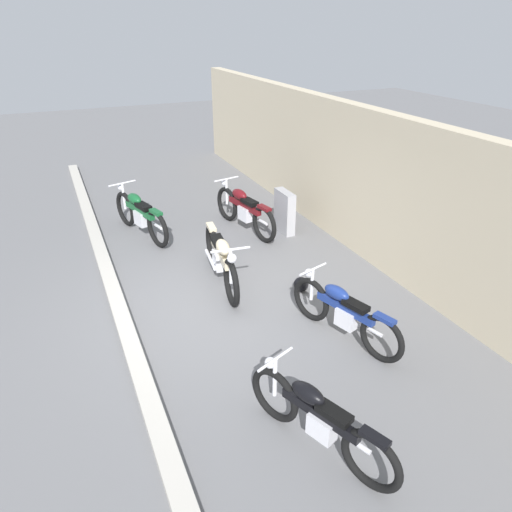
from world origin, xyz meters
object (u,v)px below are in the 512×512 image
Objects in this scene: motorcycle_blue at (344,313)px; motorcycle_maroon at (244,209)px; stone_marker at (285,212)px; helmet at (301,284)px; motorcycle_green at (140,214)px; motorcycle_black at (318,419)px; motorcycle_cream at (221,258)px.

motorcycle_blue is 0.88× the size of motorcycle_maroon.
stone_marker is at bearing -129.65° from motorcycle_maroon.
motorcycle_maroon reaches higher than helmet.
stone_marker is 0.42× the size of motorcycle_green.
motorcycle_black is 5.89m from motorcycle_maroon.
motorcycle_cream reaches higher than helmet.
motorcycle_green is (-4.79, -1.91, 0.05)m from motorcycle_blue.
motorcycle_green reaches higher than motorcycle_blue.
motorcycle_maroon is 2.21m from motorcycle_green.
motorcycle_cream is 2.43m from motorcycle_blue.
helmet is (2.35, -0.88, -0.33)m from stone_marker.
helmet is 1.41m from motorcycle_blue.
stone_marker is at bearing -45.19° from motorcycle_black.
motorcycle_black is at bearing -26.05° from helmet.
helmet is at bearing -47.59° from motorcycle_black.
stone_marker is at bearing 134.29° from motorcycle_cream.
motorcycle_maroon is at bearing -19.47° from motorcycle_blue.
motorcycle_blue is at bearing -3.52° from helmet.
helmet is at bearing -20.25° from motorcycle_blue.
motorcycle_black is 3.75m from motorcycle_cream.
motorcycle_green is (-2.60, -0.86, -0.00)m from motorcycle_cream.
motorcycle_blue is at bearing -14.51° from stone_marker.
motorcycle_cream is at bearing -25.97° from motorcycle_black.
motorcycle_cream reaches higher than motorcycle_black.
motorcycle_green is (-1.06, -2.88, 0.02)m from stone_marker.
motorcycle_black is (2.92, -1.43, 0.29)m from helmet.
motorcycle_maroon is (-4.14, 0.20, 0.05)m from motorcycle_blue.
motorcycle_black is 6.36m from motorcycle_green.
motorcycle_maroon is at bearing -118.65° from stone_marker.
motorcycle_black reaches higher than helmet.
stone_marker is at bearing -126.08° from motorcycle_green.
helmet is at bearing -165.40° from motorcycle_green.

